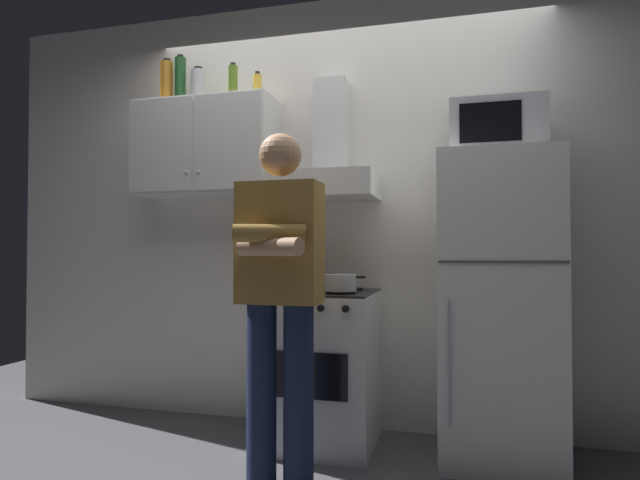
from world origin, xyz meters
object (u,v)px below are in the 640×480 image
(bottle_spice_jar, at_px, (257,85))
(bottle_canister_steel, at_px, (198,86))
(bottle_wine_green, at_px, (180,80))
(bottle_olive_oil, at_px, (233,82))
(refrigerator, at_px, (497,307))
(stove_oven, at_px, (323,367))
(person_standing, at_px, (280,292))
(cooking_pot, at_px, (340,283))
(microwave, at_px, (496,130))
(bottle_liquor_amber, at_px, (167,83))
(range_hood, at_px, (328,167))
(upper_cabinet, at_px, (206,148))

(bottle_spice_jar, xyz_separation_m, bottle_canister_steel, (-0.41, 0.01, 0.03))
(bottle_wine_green, height_order, bottle_olive_oil, bottle_wine_green)
(refrigerator, height_order, bottle_spice_jar, bottle_spice_jar)
(stove_oven, height_order, person_standing, person_standing)
(cooking_pot, bearing_deg, person_standing, -110.30)
(refrigerator, height_order, bottle_wine_green, bottle_wine_green)
(microwave, distance_m, bottle_canister_steel, 1.85)
(cooking_pot, xyz_separation_m, bottle_liquor_amber, (-1.21, 0.23, 1.27))
(cooking_pot, bearing_deg, bottle_canister_steel, 166.48)
(microwave, height_order, bottle_spice_jar, bottle_spice_jar)
(stove_oven, relative_size, bottle_wine_green, 2.82)
(bottle_liquor_amber, distance_m, bottle_olive_oil, 0.47)
(range_hood, distance_m, microwave, 0.97)
(refrigerator, bearing_deg, person_standing, -148.77)
(bottle_canister_steel, bearing_deg, microwave, -3.13)
(range_hood, distance_m, cooking_pot, 0.73)
(bottle_olive_oil, bearing_deg, person_standing, -52.03)
(cooking_pot, bearing_deg, bottle_spice_jar, 158.51)
(person_standing, distance_m, bottle_canister_steel, 1.66)
(bottle_spice_jar, bearing_deg, stove_oven, -13.56)
(upper_cabinet, height_order, bottle_wine_green, bottle_wine_green)
(person_standing, height_order, bottle_canister_steel, bottle_canister_steel)
(microwave, distance_m, bottle_olive_oil, 1.62)
(refrigerator, bearing_deg, bottle_olive_oil, 175.80)
(range_hood, bearing_deg, stove_oven, -90.00)
(bottle_spice_jar, height_order, bottle_canister_steel, bottle_canister_steel)
(bottle_spice_jar, bearing_deg, person_standing, -61.02)
(bottle_wine_green, height_order, bottle_canister_steel, bottle_wine_green)
(upper_cabinet, height_order, person_standing, upper_cabinet)
(person_standing, distance_m, bottle_liquor_amber, 1.80)
(upper_cabinet, xyz_separation_m, microwave, (1.75, -0.11, -0.01))
(refrigerator, height_order, bottle_olive_oil, bottle_olive_oil)
(bottle_canister_steel, bearing_deg, refrigerator, -3.71)
(upper_cabinet, xyz_separation_m, bottle_olive_oil, (0.19, -0.01, 0.41))
(range_hood, bearing_deg, person_standing, -93.91)
(person_standing, distance_m, bottle_wine_green, 1.75)
(range_hood, height_order, person_standing, range_hood)
(bottle_liquor_amber, height_order, bottle_olive_oil, bottle_liquor_amber)
(cooking_pot, xyz_separation_m, bottle_canister_steel, (-0.99, 0.24, 1.23))
(microwave, xyz_separation_m, person_standing, (-1.00, -0.62, -0.84))
(bottle_liquor_amber, bearing_deg, range_hood, 0.81)
(bottle_canister_steel, relative_size, bottle_olive_oil, 0.98)
(range_hood, height_order, bottle_olive_oil, bottle_olive_oil)
(person_standing, bearing_deg, bottle_liquor_amber, 145.11)
(stove_oven, distance_m, cooking_pot, 0.52)
(stove_oven, xyz_separation_m, bottle_canister_steel, (-0.86, 0.12, 1.72))
(bottle_olive_oil, bearing_deg, cooking_pot, -17.53)
(upper_cabinet, bearing_deg, microwave, -3.48)
(microwave, bearing_deg, bottle_liquor_amber, 177.39)
(refrigerator, height_order, person_standing, person_standing)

